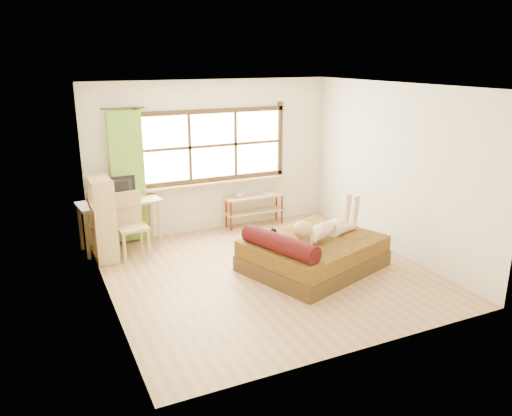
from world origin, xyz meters
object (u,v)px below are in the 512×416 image
woman (325,220)px  desk (119,207)px  bed (311,253)px  kitten (267,236)px  chair (130,221)px  bookshelf (103,219)px  pipe_shelf (255,204)px

woman → desk: bearing=122.0°
bed → kitten: size_ratio=8.03×
bed → kitten: bed is taller
woman → kitten: size_ratio=4.67×
kitten → chair: bearing=116.7°
desk → chair: bearing=-81.0°
woman → kitten: 0.90m
bookshelf → desk: bearing=51.3°
woman → chair: 3.08m
woman → kitten: (-0.87, 0.15, -0.17)m
bed → pipe_shelf: bed is taller
pipe_shelf → chair: bearing=-169.1°
chair → woman: bearing=-40.4°
bed → chair: bearing=124.4°
desk → bookshelf: (-0.32, -0.41, -0.04)m
woman → chair: bearing=126.1°
bookshelf → chair: bearing=6.6°
bed → bookshelf: bearing=129.6°
desk → chair: size_ratio=1.33×
kitten → chair: (-1.65, 1.62, -0.02)m
desk → pipe_shelf: 2.53m
pipe_shelf → desk: bearing=-177.5°
kitten → chair: chair is taller
chair → pipe_shelf: 2.47m
kitten → chair: size_ratio=0.28×
desk → pipe_shelf: size_ratio=1.17×
chair → pipe_shelf: bearing=5.8°
chair → bookshelf: size_ratio=0.78×
pipe_shelf → bed: bearing=-92.7°
kitten → bookshelf: (-2.06, 1.57, 0.08)m
bed → woman: (0.19, -0.03, 0.50)m
bed → bookshelf: bookshelf is taller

